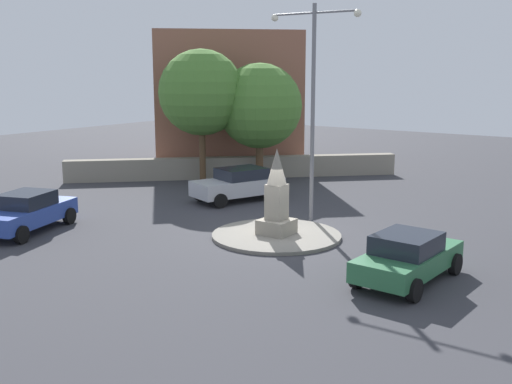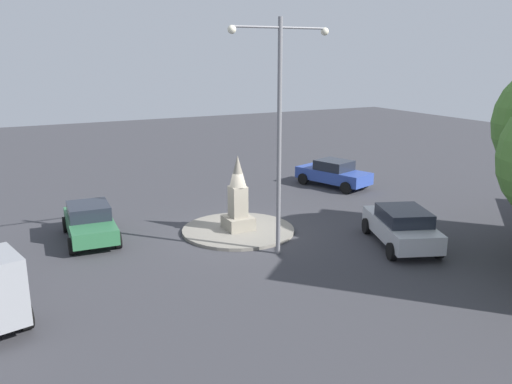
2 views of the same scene
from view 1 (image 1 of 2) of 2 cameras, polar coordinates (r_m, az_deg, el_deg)
name	(u,v)px [view 1 (image 1 of 2)]	position (r m, az deg, el deg)	size (l,w,h in m)	color
ground_plane	(276,237)	(22.36, 1.89, -4.18)	(80.00, 80.00, 0.00)	#38383D
traffic_island	(276,235)	(22.35, 1.90, -4.02)	(4.66, 4.66, 0.13)	gray
monument	(277,198)	(22.03, 1.92, -0.60)	(1.11, 1.11, 3.10)	gray
streetlamp	(313,92)	(24.20, 5.29, 9.16)	(3.84, 0.28, 8.38)	slate
car_silver_waiting	(239,184)	(28.39, -1.60, 0.76)	(3.15, 4.54, 1.51)	#B7BABF
car_green_far_side	(408,257)	(18.12, 13.83, -5.82)	(2.12, 4.12, 1.43)	#2D6B42
car_blue_parked_left	(27,212)	(24.48, -20.37, -1.72)	(2.90, 4.49, 1.48)	#2D479E
stone_boundary_wall	(234,167)	(34.43, -2.00, 2.28)	(18.41, 0.70, 1.17)	gray
corner_building	(224,100)	(39.28, -2.96, 8.50)	(8.64, 7.52, 8.16)	#935B47
tree_near_wall	(201,93)	(32.86, -5.05, 9.11)	(4.50, 4.50, 7.01)	brown
tree_mid_cluster	(260,106)	(33.25, 0.33, 7.93)	(4.54, 4.54, 6.31)	brown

